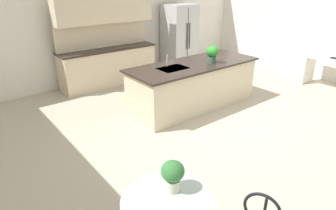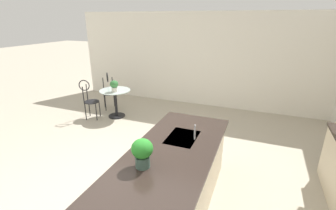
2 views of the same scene
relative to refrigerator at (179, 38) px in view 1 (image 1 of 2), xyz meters
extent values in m
plane|color=#B2A893|center=(-1.86, -3.14, -0.92)|extent=(40.00, 40.00, 0.00)
cube|color=silver|center=(-1.86, 0.52, 0.43)|extent=(9.00, 0.12, 2.70)
cube|color=silver|center=(2.40, -3.14, 0.43)|extent=(0.12, 7.80, 2.70)
cube|color=beige|center=(-1.56, -2.29, -0.48)|extent=(2.70, 0.96, 0.88)
cube|color=#2D231E|center=(-1.56, -2.29, -0.02)|extent=(2.80, 1.06, 0.04)
cube|color=#B2B5BA|center=(-2.11, -2.29, -0.02)|extent=(0.56, 0.40, 0.03)
cube|color=beige|center=(-2.26, 0.06, -0.48)|extent=(2.40, 0.60, 0.88)
cube|color=#2D231E|center=(-2.26, 0.06, -0.02)|extent=(2.44, 0.64, 0.04)
cube|color=beige|center=(-2.26, 0.22, 0.30)|extent=(2.40, 0.04, 0.60)
cube|color=beige|center=(-2.26, 0.04, 0.98)|extent=(2.40, 0.36, 0.76)
cube|color=#B7BABF|center=(0.00, 0.00, 0.00)|extent=(0.84, 0.72, 1.84)
cube|color=#28282B|center=(0.00, -0.36, 0.00)|extent=(0.01, 0.01, 1.69)
cylinder|color=#28282B|center=(-0.05, -0.38, 0.10)|extent=(0.02, 0.02, 0.70)
cylinder|color=#28282B|center=(0.05, -0.38, 0.10)|extent=(0.02, 0.02, 0.70)
cylinder|color=#B2C6C1|center=(-4.28, -4.87, -0.19)|extent=(0.80, 0.80, 0.01)
torus|color=black|center=(-3.90, -5.52, -0.02)|extent=(0.12, 0.28, 0.28)
cylinder|color=#B2B5BA|center=(-2.11, -2.11, 0.11)|extent=(0.02, 0.02, 0.22)
cube|color=white|center=(1.79, -3.02, -0.57)|extent=(0.54, 0.04, 0.71)
cube|color=white|center=(1.79, -3.60, -0.20)|extent=(0.60, 1.20, 0.03)
cylinder|color=beige|center=(-4.16, -4.79, -0.12)|extent=(0.14, 0.14, 0.11)
ellipsoid|color=#337339|center=(-4.16, -4.79, 0.02)|extent=(0.21, 0.21, 0.19)
cylinder|color=#385147|center=(-1.26, -2.48, 0.07)|extent=(0.17, 0.17, 0.13)
ellipsoid|color=#277F28|center=(-1.26, -2.48, 0.23)|extent=(0.25, 0.25, 0.22)
camera|label=1|loc=(-5.47, -6.39, 1.54)|focal=31.03mm
camera|label=2|loc=(0.80, -1.35, 1.60)|focal=25.65mm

